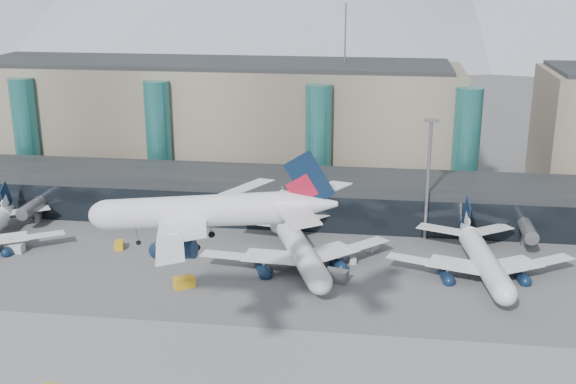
# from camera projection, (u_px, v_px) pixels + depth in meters

# --- Properties ---
(ground) EXTENTS (900.00, 900.00, 0.00)m
(ground) POSITION_uv_depth(u_px,v_px,m) (238.00, 342.00, 109.49)
(ground) COLOR #515154
(ground) RESTS_ON ground
(concourse) EXTENTS (170.00, 27.00, 10.00)m
(concourse) POSITION_uv_depth(u_px,v_px,m) (289.00, 197.00, 162.60)
(concourse) COLOR black
(concourse) RESTS_ON ground
(terminal_main) EXTENTS (130.00, 30.00, 31.00)m
(terminal_main) POSITION_uv_depth(u_px,v_px,m) (213.00, 119.00, 193.22)
(terminal_main) COLOR gray
(terminal_main) RESTS_ON ground
(teal_towers) EXTENTS (116.40, 19.40, 46.00)m
(teal_towers) POSITION_uv_depth(u_px,v_px,m) (237.00, 139.00, 177.23)
(teal_towers) COLOR #28706E
(teal_towers) RESTS_ON ground
(lightmast_mid) EXTENTS (3.00, 1.20, 25.60)m
(lightmast_mid) POSITION_uv_depth(u_px,v_px,m) (428.00, 173.00, 146.70)
(lightmast_mid) COLOR slate
(lightmast_mid) RESTS_ON ground
(hero_jet) EXTENTS (38.14, 37.95, 12.35)m
(hero_jet) POSITION_uv_depth(u_px,v_px,m) (217.00, 203.00, 97.34)
(hero_jet) COLOR silver
(hero_jet) RESTS_ON ground
(jet_parked_mid) EXTENTS (36.75, 39.12, 12.58)m
(jet_parked_mid) POSITION_uv_depth(u_px,v_px,m) (297.00, 239.00, 138.15)
(jet_parked_mid) COLOR silver
(jet_parked_mid) RESTS_ON ground
(jet_parked_right) EXTENTS (36.60, 36.49, 11.87)m
(jet_parked_right) POSITION_uv_depth(u_px,v_px,m) (481.00, 249.00, 133.77)
(jet_parked_right) COLOR silver
(jet_parked_right) RESTS_ON ground
(veh_a) EXTENTS (3.43, 1.95, 1.92)m
(veh_a) POSITION_uv_depth(u_px,v_px,m) (15.00, 248.00, 143.78)
(veh_a) COLOR beige
(veh_a) RESTS_ON ground
(veh_b) EXTENTS (2.36, 3.10, 1.58)m
(veh_b) POSITION_uv_depth(u_px,v_px,m) (119.00, 245.00, 145.67)
(veh_b) COLOR gold
(veh_b) RESTS_ON ground
(veh_c) EXTENTS (4.48, 3.14, 2.26)m
(veh_c) POSITION_uv_depth(u_px,v_px,m) (337.00, 276.00, 130.38)
(veh_c) COLOR #4D4D52
(veh_c) RESTS_ON ground
(veh_d) EXTENTS (2.89, 3.56, 1.80)m
(veh_d) POSITION_uv_depth(u_px,v_px,m) (372.00, 245.00, 145.17)
(veh_d) COLOR beige
(veh_d) RESTS_ON ground
(veh_g) EXTENTS (1.80, 2.38, 1.23)m
(veh_g) POSITION_uv_depth(u_px,v_px,m) (352.00, 260.00, 138.81)
(veh_g) COLOR beige
(veh_g) RESTS_ON ground
(veh_h) EXTENTS (4.06, 3.61, 2.00)m
(veh_h) POSITION_uv_depth(u_px,v_px,m) (184.00, 282.00, 128.03)
(veh_h) COLOR gold
(veh_h) RESTS_ON ground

